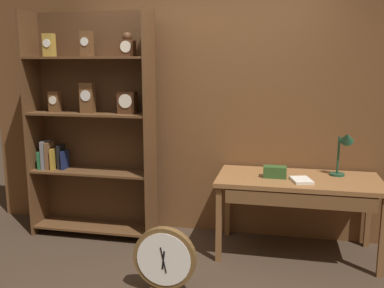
{
  "coord_description": "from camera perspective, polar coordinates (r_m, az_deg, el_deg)",
  "views": [
    {
      "loc": [
        0.8,
        -2.89,
        1.77
      ],
      "look_at": [
        0.03,
        0.65,
        1.08
      ],
      "focal_mm": 39.61,
      "sensor_mm": 36.0,
      "label": 1
    }
  ],
  "objects": [
    {
      "name": "round_clock_large",
      "position": [
        3.41,
        -3.7,
        -15.31
      ],
      "size": [
        0.5,
        0.11,
        0.54
      ],
      "color": "brown",
      "rests_on": "ground"
    },
    {
      "name": "open_repair_manual",
      "position": [
        3.89,
        14.52,
        -4.74
      ],
      "size": [
        0.21,
        0.26,
        0.02
      ],
      "primitive_type": "cube",
      "rotation": [
        0.0,
        0.0,
        0.27
      ],
      "color": "silver",
      "rests_on": "workbench"
    },
    {
      "name": "back_wood_panel",
      "position": [
        4.4,
        1.66,
        4.59
      ],
      "size": [
        4.8,
        0.05,
        2.6
      ],
      "primitive_type": "cube",
      "color": "brown",
      "rests_on": "ground"
    },
    {
      "name": "toolbox_small",
      "position": [
        3.96,
        11.1,
        -3.71
      ],
      "size": [
        0.21,
        0.12,
        0.1
      ],
      "primitive_type": "cube",
      "color": "#2D5123",
      "rests_on": "workbench"
    },
    {
      "name": "workbench",
      "position": [
        4.01,
        14.11,
        -5.57
      ],
      "size": [
        1.48,
        0.72,
        0.74
      ],
      "color": "brown",
      "rests_on": "ground"
    },
    {
      "name": "desk_lamp",
      "position": [
        4.11,
        19.83,
        -0.3
      ],
      "size": [
        0.2,
        0.2,
        0.45
      ],
      "color": "#1E472D",
      "rests_on": "workbench"
    },
    {
      "name": "bookshelf",
      "position": [
        4.42,
        -13.41,
        2.3
      ],
      "size": [
        1.28,
        0.35,
        2.28
      ],
      "color": "brown",
      "rests_on": "ground"
    }
  ]
}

